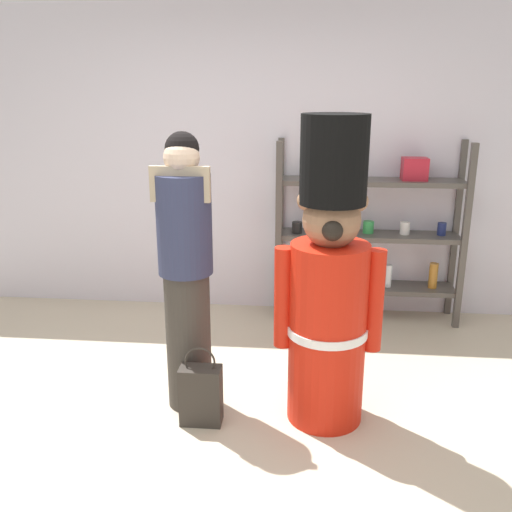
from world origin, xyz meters
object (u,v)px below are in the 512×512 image
at_px(merchandise_shelf, 370,230).
at_px(person_shopper, 186,271).
at_px(teddy_bear_guard, 329,290).
at_px(shopping_bag, 201,394).

height_order(merchandise_shelf, person_shopper, person_shopper).
bearing_deg(person_shopper, teddy_bear_guard, -5.00).
height_order(teddy_bear_guard, shopping_bag, teddy_bear_guard).
relative_size(merchandise_shelf, person_shopper, 0.91).
relative_size(merchandise_shelf, shopping_bag, 3.13).
bearing_deg(shopping_bag, merchandise_shelf, 57.01).
bearing_deg(person_shopper, merchandise_shelf, 50.88).
xyz_separation_m(merchandise_shelf, person_shopper, (-1.23, -1.51, 0.10)).
distance_m(merchandise_shelf, person_shopper, 1.95).
distance_m(teddy_bear_guard, shopping_bag, 0.98).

